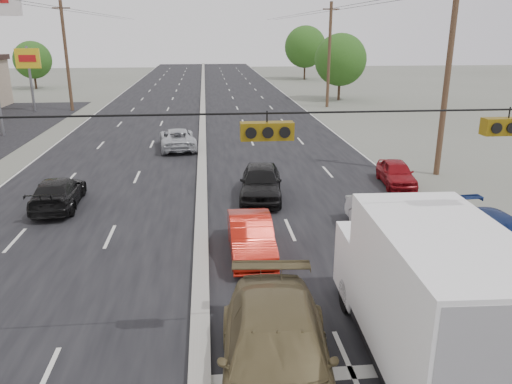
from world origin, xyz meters
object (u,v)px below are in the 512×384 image
(utility_pole_left_c, at_px, (66,56))
(tree_left_far, at_px, (33,60))
(tree_right_far, at_px, (305,47))
(box_truck, at_px, (426,295))
(tan_sedan, at_px, (276,357))
(oncoming_near, at_px, (58,193))
(utility_pole_right_c, at_px, (329,55))
(queue_car_d, at_px, (497,243))
(oncoming_far, at_px, (177,139))
(red_sedan, at_px, (251,237))
(utility_pole_right_b, at_px, (447,77))
(queue_car_a, at_px, (261,182))
(pole_sign_far, at_px, (28,64))
(queue_car_b, at_px, (382,219))
(tree_right_mid, at_px, (340,60))
(queue_car_e, at_px, (396,173))

(utility_pole_left_c, relative_size, tree_left_far, 1.63)
(tree_right_far, xyz_separation_m, box_truck, (-11.03, -70.40, -3.12))
(tan_sedan, relative_size, oncoming_near, 1.32)
(utility_pole_right_c, xyz_separation_m, queue_car_d, (-2.90, -35.61, -4.32))
(queue_car_d, bearing_deg, oncoming_near, 151.77)
(queue_car_d, xyz_separation_m, oncoming_far, (-11.19, 18.13, -0.12))
(red_sedan, bearing_deg, utility_pole_right_b, 39.86)
(queue_car_a, bearing_deg, tree_left_far, 124.13)
(tree_right_far, bearing_deg, queue_car_d, -95.57)
(queue_car_a, bearing_deg, tan_sedan, -87.87)
(pole_sign_far, xyz_separation_m, oncoming_near, (9.83, -28.38, -3.76))
(utility_pole_right_c, bearing_deg, oncoming_far, -128.88)
(tree_right_far, xyz_separation_m, queue_car_b, (-9.30, -62.86, -4.28))
(pole_sign_far, relative_size, tree_right_mid, 0.84)
(oncoming_near, bearing_deg, pole_sign_far, -74.27)
(utility_pole_right_b, relative_size, tree_left_far, 1.63)
(red_sedan, bearing_deg, queue_car_d, -11.11)
(tree_left_far, height_order, tree_right_far, tree_right_far)
(pole_sign_far, bearing_deg, oncoming_far, -50.51)
(utility_pole_left_c, bearing_deg, box_truck, -66.61)
(tree_right_mid, relative_size, red_sedan, 1.75)
(tan_sedan, xyz_separation_m, red_sedan, (0.08, 6.80, -0.18))
(tan_sedan, xyz_separation_m, queue_car_a, (1.08, 12.79, -0.07))
(utility_pole_right_b, distance_m, queue_car_a, 11.15)
(tree_right_mid, height_order, tan_sedan, tree_right_mid)
(utility_pole_right_c, distance_m, pole_sign_far, 28.51)
(red_sedan, bearing_deg, queue_car_a, 80.31)
(utility_pole_right_c, bearing_deg, tree_left_far, 149.90)
(utility_pole_left_c, distance_m, tan_sedan, 43.46)
(red_sedan, bearing_deg, tree_left_far, 113.46)
(red_sedan, xyz_separation_m, oncoming_near, (-7.87, 5.70, -0.03))
(tan_sedan, bearing_deg, utility_pole_right_b, 60.53)
(tan_sedan, xyz_separation_m, oncoming_near, (-7.79, 12.50, -0.21))
(queue_car_b, xyz_separation_m, queue_car_e, (2.90, 6.18, -0.06))
(utility_pole_right_b, distance_m, queue_car_e, 5.61)
(pole_sign_far, xyz_separation_m, queue_car_e, (25.60, -26.68, -3.80))
(tree_left_far, relative_size, queue_car_a, 1.34)
(utility_pole_right_b, relative_size, tan_sedan, 1.70)
(queue_car_e, bearing_deg, utility_pole_left_c, 135.82)
(utility_pole_right_c, xyz_separation_m, queue_car_e, (-2.90, -26.68, -4.50))
(queue_car_b, distance_m, queue_car_d, 3.99)
(tree_right_mid, bearing_deg, utility_pole_right_c, -116.57)
(queue_car_b, relative_size, oncoming_near, 0.92)
(tree_right_mid, bearing_deg, red_sedan, -108.80)
(pole_sign_far, height_order, red_sedan, pole_sign_far)
(utility_pole_left_c, xyz_separation_m, utility_pole_right_b, (25.00, -25.00, 0.00))
(utility_pole_right_b, xyz_separation_m, utility_pole_right_c, (0.00, 25.00, 0.00))
(queue_car_d, distance_m, oncoming_near, 17.35)
(utility_pole_left_c, distance_m, queue_car_e, 34.94)
(utility_pole_right_b, distance_m, tree_left_far, 56.72)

